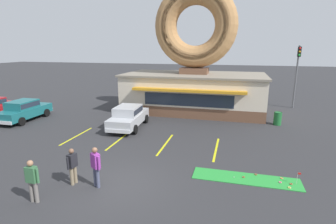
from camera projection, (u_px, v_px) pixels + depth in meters
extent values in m
plane|color=#2D2D30|center=(119.00, 184.00, 11.10)|extent=(160.00, 160.00, 0.00)
cube|color=brown|center=(193.00, 106.00, 23.92)|extent=(12.00, 6.00, 0.90)
cube|color=beige|center=(194.00, 88.00, 23.53)|extent=(12.00, 6.00, 2.30)
cube|color=gray|center=(194.00, 75.00, 23.24)|extent=(12.30, 6.30, 0.16)
cube|color=orange|center=(187.00, 91.00, 20.36)|extent=(9.00, 0.60, 0.20)
cube|color=#232D3D|center=(188.00, 100.00, 20.82)|extent=(7.20, 0.03, 1.00)
cube|color=brown|center=(194.00, 71.00, 23.16)|extent=(2.40, 1.80, 0.50)
torus|color=#B27F4C|center=(195.00, 26.00, 22.24)|extent=(7.10, 1.90, 7.10)
torus|color=tan|center=(195.00, 25.00, 21.84)|extent=(6.25, 1.05, 6.24)
cube|color=green|center=(246.00, 179.00, 11.51)|extent=(4.61, 1.12, 0.03)
torus|color=#D17F47|center=(282.00, 178.00, 11.48)|extent=(0.13, 0.13, 0.04)
torus|color=brown|center=(256.00, 174.00, 11.82)|extent=(0.13, 0.13, 0.04)
torus|color=brown|center=(244.00, 177.00, 11.59)|extent=(0.13, 0.13, 0.04)
torus|color=#D8667F|center=(280.00, 182.00, 11.14)|extent=(0.13, 0.13, 0.04)
torus|color=#E5C666|center=(289.00, 188.00, 10.71)|extent=(0.13, 0.13, 0.04)
torus|color=brown|center=(291.00, 184.00, 11.00)|extent=(0.13, 0.13, 0.04)
sphere|color=white|center=(234.00, 177.00, 11.57)|extent=(0.04, 0.04, 0.04)
cylinder|color=silver|center=(297.00, 178.00, 10.94)|extent=(0.01, 0.01, 0.55)
cube|color=red|center=(299.00, 174.00, 10.87)|extent=(0.12, 0.01, 0.08)
cube|color=#B2B5BA|center=(129.00, 119.00, 18.78)|extent=(2.03, 4.50, 0.68)
cube|color=#B2B5BA|center=(128.00, 110.00, 18.48)|extent=(1.69, 2.19, 0.60)
cube|color=#232D3D|center=(128.00, 110.00, 18.48)|extent=(1.71, 2.11, 0.36)
cube|color=silver|center=(138.00, 114.00, 20.96)|extent=(1.67, 0.20, 0.24)
cube|color=silver|center=(117.00, 131.00, 16.71)|extent=(1.67, 0.20, 0.24)
cylinder|color=black|center=(124.00, 118.00, 20.32)|extent=(0.26, 0.65, 0.64)
cylinder|color=black|center=(146.00, 119.00, 20.00)|extent=(0.26, 0.65, 0.64)
cylinder|color=black|center=(110.00, 128.00, 17.73)|extent=(0.26, 0.65, 0.64)
cylinder|color=black|center=(135.00, 129.00, 17.40)|extent=(0.26, 0.65, 0.64)
cube|color=#196066|center=(25.00, 112.00, 20.68)|extent=(1.85, 4.44, 0.68)
cube|color=#196066|center=(22.00, 105.00, 20.38)|extent=(1.60, 2.13, 0.60)
cube|color=#232D3D|center=(22.00, 104.00, 20.38)|extent=(1.63, 2.05, 0.36)
cube|color=silver|center=(44.00, 109.00, 22.84)|extent=(1.67, 0.14, 0.24)
cube|color=silver|center=(2.00, 123.00, 18.63)|extent=(1.67, 0.14, 0.24)
cylinder|color=black|center=(28.00, 112.00, 22.24)|extent=(0.23, 0.64, 0.64)
cylinder|color=black|center=(46.00, 113.00, 21.85)|extent=(0.23, 0.64, 0.64)
cylinder|color=black|center=(2.00, 120.00, 19.67)|extent=(0.23, 0.64, 0.64)
cylinder|color=black|center=(22.00, 121.00, 19.27)|extent=(0.23, 0.64, 0.64)
cube|color=silver|center=(14.00, 107.00, 23.58)|extent=(1.67, 0.16, 0.24)
cylinder|color=black|center=(14.00, 111.00, 22.56)|extent=(0.24, 0.65, 0.64)
cylinder|color=#7F7056|center=(75.00, 174.00, 11.11)|extent=(0.15, 0.15, 0.78)
cylinder|color=#7F7056|center=(72.00, 176.00, 10.94)|extent=(0.15, 0.15, 0.78)
cube|color=black|center=(72.00, 160.00, 10.86)|extent=(0.29, 0.41, 0.57)
cylinder|color=black|center=(76.00, 159.00, 11.09)|extent=(0.10, 0.10, 0.52)
cylinder|color=black|center=(68.00, 163.00, 10.65)|extent=(0.10, 0.10, 0.52)
sphere|color=brown|center=(71.00, 151.00, 10.76)|extent=(0.21, 0.21, 0.21)
cylinder|color=slate|center=(36.00, 192.00, 9.69)|extent=(0.15, 0.15, 0.82)
cylinder|color=slate|center=(32.00, 192.00, 9.74)|extent=(0.15, 0.15, 0.82)
cube|color=#386B42|center=(31.00, 174.00, 9.54)|extent=(0.39, 0.25, 0.60)
cylinder|color=#386B42|center=(38.00, 176.00, 9.50)|extent=(0.10, 0.10, 0.55)
cylinder|color=#386B42|center=(26.00, 174.00, 9.61)|extent=(0.10, 0.10, 0.55)
sphere|color=#9E7051|center=(30.00, 163.00, 9.44)|extent=(0.22, 0.22, 0.22)
cylinder|color=#474C66|center=(98.00, 178.00, 10.72)|extent=(0.15, 0.15, 0.85)
cylinder|color=#474C66|center=(95.00, 176.00, 10.85)|extent=(0.15, 0.15, 0.85)
cube|color=#8C3393|center=(95.00, 161.00, 10.61)|extent=(0.45, 0.40, 0.62)
cylinder|color=#8C3393|center=(99.00, 163.00, 10.45)|extent=(0.10, 0.10, 0.57)
cylinder|color=#8C3393|center=(92.00, 160.00, 10.79)|extent=(0.10, 0.10, 0.57)
sphere|color=brown|center=(95.00, 150.00, 10.50)|extent=(0.23, 0.23, 0.23)
cylinder|color=#1E662D|center=(278.00, 119.00, 19.46)|extent=(0.56, 0.56, 0.95)
torus|color=#123D1B|center=(278.00, 112.00, 19.35)|extent=(0.57, 0.57, 0.05)
cylinder|color=#595B60|center=(296.00, 77.00, 24.39)|extent=(0.16, 0.16, 5.80)
cube|color=black|center=(299.00, 52.00, 23.65)|extent=(0.28, 0.24, 0.90)
sphere|color=red|center=(300.00, 48.00, 23.47)|extent=(0.18, 0.18, 0.18)
sphere|color=orange|center=(300.00, 52.00, 23.54)|extent=(0.18, 0.18, 0.18)
sphere|color=green|center=(299.00, 55.00, 23.61)|extent=(0.18, 0.18, 0.18)
cube|color=yellow|center=(77.00, 136.00, 17.10)|extent=(0.12, 3.60, 0.01)
cube|color=yellow|center=(119.00, 140.00, 16.36)|extent=(0.12, 3.60, 0.01)
cube|color=yellow|center=(165.00, 144.00, 15.63)|extent=(0.12, 3.60, 0.01)
cube|color=yellow|center=(216.00, 149.00, 14.89)|extent=(0.12, 3.60, 0.01)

